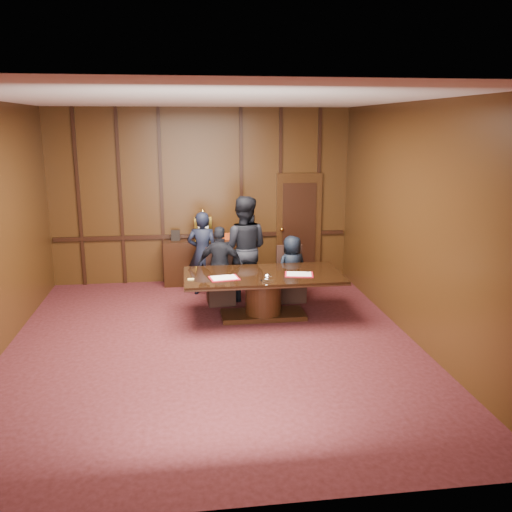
# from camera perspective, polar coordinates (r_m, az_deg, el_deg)

# --- Properties ---
(room) EXTENTS (7.00, 7.04, 3.50)m
(room) POSITION_cam_1_polar(r_m,az_deg,el_deg) (7.73, -4.29, 2.87)
(room) COLOR #330F0E
(room) RESTS_ON ground
(sideboard) EXTENTS (1.60, 0.45, 1.54)m
(sideboard) POSITION_cam_1_polar(r_m,az_deg,el_deg) (11.04, -5.52, -0.43)
(sideboard) COLOR black
(sideboard) RESTS_ON ground
(conference_table) EXTENTS (2.62, 1.32, 0.76)m
(conference_table) POSITION_cam_1_polar(r_m,az_deg,el_deg) (9.04, 0.76, -3.41)
(conference_table) COLOR black
(conference_table) RESTS_ON ground
(folder_left) EXTENTS (0.51, 0.40, 0.02)m
(folder_left) POSITION_cam_1_polar(r_m,az_deg,el_deg) (8.71, -3.38, -2.32)
(folder_left) COLOR #AC0F20
(folder_left) RESTS_ON conference_table
(folder_right) EXTENTS (0.52, 0.41, 0.02)m
(folder_right) POSITION_cam_1_polar(r_m,az_deg,el_deg) (8.94, 4.55, -1.93)
(folder_right) COLOR #AC0F20
(folder_right) RESTS_ON conference_table
(inkstand) EXTENTS (0.20, 0.14, 0.12)m
(inkstand) POSITION_cam_1_polar(r_m,az_deg,el_deg) (8.53, 1.21, -2.34)
(inkstand) COLOR white
(inkstand) RESTS_ON conference_table
(notepad) EXTENTS (0.10, 0.08, 0.01)m
(notepad) POSITION_cam_1_polar(r_m,az_deg,el_deg) (8.69, -6.88, -2.45)
(notepad) COLOR #D1B866
(notepad) RESTS_ON conference_table
(chair_left) EXTENTS (0.50, 0.50, 0.99)m
(chair_left) POSITION_cam_1_polar(r_m,az_deg,el_deg) (9.87, -3.75, -3.27)
(chair_left) COLOR black
(chair_left) RESTS_ON ground
(chair_right) EXTENTS (0.48, 0.48, 0.99)m
(chair_right) POSITION_cam_1_polar(r_m,az_deg,el_deg) (10.04, 3.69, -2.98)
(chair_right) COLOR black
(chair_right) RESTS_ON ground
(signatory_left) EXTENTS (0.89, 0.52, 1.42)m
(signatory_left) POSITION_cam_1_polar(r_m,az_deg,el_deg) (9.68, -3.74, -1.03)
(signatory_left) COLOR black
(signatory_left) RESTS_ON ground
(signatory_right) EXTENTS (0.69, 0.56, 1.22)m
(signatory_right) POSITION_cam_1_polar(r_m,az_deg,el_deg) (9.88, 3.81, -1.34)
(signatory_right) COLOR black
(signatory_right) RESTS_ON ground
(witness_left) EXTENTS (0.64, 0.47, 1.59)m
(witness_left) POSITION_cam_1_polar(r_m,az_deg,el_deg) (10.28, -5.64, 0.30)
(witness_left) COLOR black
(witness_left) RESTS_ON ground
(witness_right) EXTENTS (1.09, 0.94, 1.93)m
(witness_right) POSITION_cam_1_polar(r_m,az_deg,el_deg) (9.88, -1.34, 0.80)
(witness_right) COLOR black
(witness_right) RESTS_ON ground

